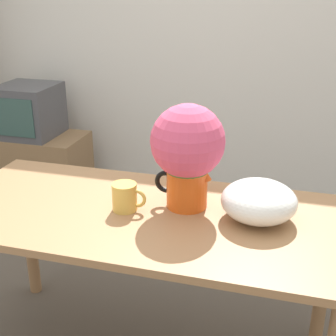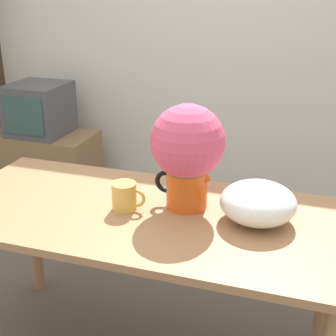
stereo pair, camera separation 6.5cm
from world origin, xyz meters
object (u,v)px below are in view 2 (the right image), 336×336
(coffee_mug, at_px, (125,196))
(tv_set, at_px, (39,109))
(flower_vase, at_px, (187,150))
(white_bowl, at_px, (258,203))

(coffee_mug, xyz_separation_m, tv_set, (-1.29, 1.42, -0.12))
(coffee_mug, bearing_deg, flower_vase, 24.04)
(white_bowl, xyz_separation_m, tv_set, (-1.79, 1.36, -0.14))
(white_bowl, bearing_deg, flower_vase, 172.91)
(flower_vase, height_order, white_bowl, flower_vase)
(tv_set, bearing_deg, white_bowl, -37.16)
(flower_vase, xyz_separation_m, white_bowl, (0.28, -0.03, -0.16))
(flower_vase, bearing_deg, white_bowl, -7.09)
(coffee_mug, xyz_separation_m, white_bowl, (0.50, 0.06, 0.02))
(flower_vase, height_order, tv_set, flower_vase)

